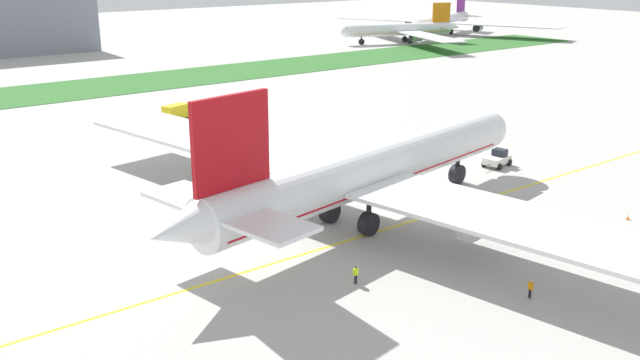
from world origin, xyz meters
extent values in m
plane|color=#ADAAA5|center=(0.00, 0.00, 0.00)|extent=(600.00, 600.00, 0.00)
cube|color=yellow|center=(0.00, -2.72, 0.00)|extent=(280.00, 0.36, 0.01)
cube|color=#2D6628|center=(0.00, 96.74, 0.05)|extent=(320.00, 24.00, 0.10)
cylinder|color=white|center=(-4.30, 0.49, 5.68)|extent=(45.62, 12.74, 5.05)
cube|color=#B20C14|center=(-4.30, 0.49, 4.80)|extent=(43.76, 12.04, 0.61)
sphere|color=white|center=(19.45, 4.61, 5.68)|extent=(4.80, 4.80, 4.80)
cone|color=white|center=(-28.91, -3.79, 6.06)|extent=(6.21, 5.18, 4.29)
cube|color=#B20C14|center=(-23.09, -2.78, 12.24)|extent=(8.14, 1.90, 8.08)
cube|color=white|center=(-24.85, 2.04, 6.44)|extent=(6.30, 8.81, 0.35)
cube|color=white|center=(-23.13, -7.91, 6.44)|extent=(6.30, 8.81, 0.35)
cube|color=white|center=(-10.46, 22.73, 5.05)|extent=(16.84, 41.99, 0.40)
cube|color=white|center=(-2.61, -22.53, 5.05)|extent=(16.84, 41.99, 0.40)
cylinder|color=#B7BABF|center=(-7.55, 13.90, 3.52)|extent=(5.20, 3.56, 2.78)
cylinder|color=black|center=(-5.18, 14.31, 3.52)|extent=(0.91, 2.94, 2.92)
cylinder|color=#B7BABF|center=(-2.84, -13.23, 3.52)|extent=(5.20, 3.56, 2.78)
cylinder|color=black|center=(-0.47, -12.82, 3.52)|extent=(0.91, 2.94, 2.92)
cylinder|color=black|center=(12.71, 3.44, 2.18)|extent=(0.53, 0.53, 1.96)
cylinder|color=black|center=(12.71, 3.44, 1.20)|extent=(2.55, 1.47, 2.40)
cylinder|color=black|center=(-8.33, 2.48, 2.18)|extent=(0.53, 0.53, 1.96)
cylinder|color=black|center=(-8.33, 2.48, 1.20)|extent=(2.55, 1.47, 2.40)
cylinder|color=black|center=(-7.42, -2.75, 2.18)|extent=(0.53, 0.53, 1.96)
cylinder|color=black|center=(-7.42, -2.75, 1.20)|extent=(2.55, 1.47, 2.40)
cube|color=black|center=(18.70, 4.48, 6.31)|extent=(2.39, 4.03, 0.91)
sphere|color=black|center=(-21.73, -0.03, 6.13)|extent=(0.35, 0.35, 0.35)
sphere|color=black|center=(-16.87, 0.82, 6.13)|extent=(0.35, 0.35, 0.35)
sphere|color=black|center=(-12.01, 1.66, 6.13)|extent=(0.35, 0.35, 0.35)
sphere|color=black|center=(-7.15, 2.50, 6.13)|extent=(0.35, 0.35, 0.35)
sphere|color=black|center=(-2.29, 3.35, 6.13)|extent=(0.35, 0.35, 0.35)
sphere|color=black|center=(2.57, 4.19, 6.13)|extent=(0.35, 0.35, 0.35)
sphere|color=black|center=(7.43, 5.03, 6.13)|extent=(0.35, 0.35, 0.35)
sphere|color=black|center=(12.29, 5.88, 6.13)|extent=(0.35, 0.35, 0.35)
cube|color=white|center=(22.60, 5.16, 0.91)|extent=(4.33, 2.93, 0.91)
cube|color=black|center=(23.19, 5.26, 1.81)|extent=(1.72, 1.95, 0.90)
cylinder|color=black|center=(19.74, 4.66, 0.60)|extent=(1.79, 0.43, 0.12)
cylinder|color=black|center=(21.42, 3.80, 0.45)|extent=(0.95, 0.50, 0.90)
cylinder|color=black|center=(21.03, 6.04, 0.45)|extent=(0.95, 0.50, 0.90)
cylinder|color=black|center=(24.18, 4.28, 0.45)|extent=(0.95, 0.50, 0.90)
cylinder|color=black|center=(23.79, 6.52, 0.45)|extent=(0.95, 0.50, 0.90)
cylinder|color=black|center=(-15.90, -10.62, 0.42)|extent=(0.12, 0.12, 0.85)
cylinder|color=#BFE519|center=(-16.05, -10.63, 1.12)|extent=(0.10, 0.10, 0.54)
cylinder|color=black|center=(-15.70, -10.60, 0.42)|extent=(0.12, 0.12, 0.85)
cylinder|color=#BFE519|center=(-15.55, -10.59, 1.12)|extent=(0.10, 0.10, 0.54)
cube|color=#BFE519|center=(-15.80, -10.61, 1.15)|extent=(0.47, 0.29, 0.60)
sphere|color=brown|center=(-15.80, -10.61, 1.58)|extent=(0.23, 0.23, 0.23)
cylinder|color=black|center=(7.80, -17.16, 0.39)|extent=(0.11, 0.11, 0.79)
cylinder|color=orange|center=(7.89, -17.27, 1.04)|extent=(0.09, 0.09, 0.50)
cylinder|color=black|center=(7.69, -17.02, 0.39)|extent=(0.11, 0.11, 0.79)
cylinder|color=orange|center=(7.60, -16.91, 1.04)|extent=(0.09, 0.09, 0.50)
cube|color=orange|center=(7.75, -17.09, 1.07)|extent=(0.44, 0.47, 0.56)
sphere|color=tan|center=(7.75, -17.09, 1.46)|extent=(0.21, 0.21, 0.21)
cylinder|color=black|center=(-5.99, -21.40, 0.42)|extent=(0.12, 0.12, 0.83)
cylinder|color=orange|center=(-5.94, -21.26, 1.10)|extent=(0.10, 0.10, 0.53)
cylinder|color=black|center=(-6.06, -21.58, 0.42)|extent=(0.12, 0.12, 0.83)
cylinder|color=orange|center=(-6.11, -21.72, 1.10)|extent=(0.10, 0.10, 0.53)
cube|color=orange|center=(-6.03, -21.49, 1.13)|extent=(0.38, 0.49, 0.59)
sphere|color=tan|center=(-6.03, -21.49, 1.55)|extent=(0.23, 0.23, 0.23)
cube|color=#F2590C|center=(17.67, -16.59, 0.01)|extent=(0.36, 0.36, 0.03)
cone|color=#F2590C|center=(17.67, -16.59, 0.31)|extent=(0.28, 0.28, 0.55)
cylinder|color=white|center=(17.67, -16.59, 0.33)|extent=(0.17, 0.17, 0.06)
cube|color=yellow|center=(0.85, 57.10, 1.59)|extent=(4.95, 3.57, 2.28)
cube|color=yellow|center=(3.55, 58.02, 1.28)|extent=(2.34, 2.61, 1.65)
cube|color=#263347|center=(4.31, 58.28, 1.61)|extent=(0.69, 1.82, 0.73)
cylinder|color=black|center=(3.18, 59.08, 0.45)|extent=(0.95, 0.57, 0.90)
cylinder|color=black|center=(3.91, 56.95, 0.45)|extent=(0.95, 0.57, 0.90)
cylinder|color=black|center=(-0.57, 57.80, 0.45)|extent=(0.95, 0.57, 0.90)
cylinder|color=black|center=(0.16, 55.67, 0.45)|extent=(0.95, 0.57, 0.90)
cylinder|color=white|center=(109.98, 115.66, 4.37)|extent=(34.37, 15.22, 3.89)
cube|color=orange|center=(109.98, 115.66, 3.69)|extent=(32.95, 14.47, 0.47)
sphere|color=white|center=(92.42, 121.79, 4.37)|extent=(3.69, 3.69, 3.69)
cone|color=white|center=(128.18, 109.31, 4.67)|extent=(5.13, 4.53, 3.31)
cube|color=orange|center=(123.88, 110.81, 9.43)|extent=(6.08, 2.45, 6.22)
cube|color=white|center=(123.26, 106.91, 4.96)|extent=(5.69, 7.14, 0.27)
cube|color=white|center=(125.82, 114.25, 4.96)|extent=(5.69, 7.14, 0.27)
cube|color=white|center=(105.79, 98.36, 3.89)|extent=(17.68, 32.32, 0.31)
cube|color=white|center=(117.47, 131.81, 3.89)|extent=(17.68, 32.32, 0.31)
cylinder|color=#B7BABF|center=(107.14, 105.40, 2.71)|extent=(4.19, 3.24, 2.14)
cylinder|color=black|center=(105.40, 106.01, 2.71)|extent=(1.04, 2.23, 2.25)
cylinder|color=#B7BABF|center=(114.14, 125.46, 2.71)|extent=(4.19, 3.24, 2.14)
cylinder|color=black|center=(112.40, 126.06, 2.71)|extent=(1.04, 2.23, 2.25)
cylinder|color=black|center=(97.40, 120.05, 1.68)|extent=(0.41, 0.41, 1.51)
cylinder|color=black|center=(97.40, 120.05, 0.92)|extent=(2.02, 1.39, 1.85)
cylinder|color=black|center=(111.95, 112.81, 1.68)|extent=(0.41, 0.41, 1.51)
cylinder|color=black|center=(111.95, 112.81, 0.92)|extent=(2.02, 1.39, 1.85)
cylinder|color=black|center=(113.30, 116.66, 1.68)|extent=(0.41, 0.41, 1.51)
cylinder|color=black|center=(113.30, 116.66, 0.92)|extent=(2.02, 1.39, 1.85)
cylinder|color=white|center=(139.54, 124.65, 4.83)|extent=(42.23, 20.33, 4.29)
cube|color=#661472|center=(139.54, 124.65, 4.08)|extent=(40.48, 19.36, 0.52)
sphere|color=white|center=(118.13, 116.03, 4.83)|extent=(4.08, 4.08, 4.08)
cone|color=white|center=(161.64, 133.55, 5.15)|extent=(5.75, 5.15, 3.65)
cube|color=#661472|center=(156.60, 131.52, 10.41)|extent=(7.47, 3.34, 6.87)
cube|color=white|center=(159.02, 127.86, 5.48)|extent=(7.03, 8.17, 0.30)
cube|color=white|center=(155.81, 135.83, 5.48)|extent=(7.03, 8.17, 0.30)
cube|color=white|center=(149.73, 105.19, 4.29)|extent=(23.65, 40.16, 0.34)
cube|color=white|center=(133.41, 145.74, 4.29)|extent=(23.65, 40.16, 0.34)
cylinder|color=#B7BABF|center=(145.20, 112.93, 3.00)|extent=(4.67, 3.71, 2.36)
cylinder|color=black|center=(143.31, 112.17, 3.00)|extent=(1.25, 2.43, 2.48)
cylinder|color=#B7BABF|center=(135.50, 137.02, 3.00)|extent=(4.67, 3.71, 2.36)
cylinder|color=black|center=(133.61, 136.26, 3.00)|extent=(1.25, 2.43, 2.48)
cylinder|color=black|center=(124.10, 118.44, 1.85)|extent=(0.45, 0.45, 1.66)
cylinder|color=black|center=(124.10, 118.44, 1.02)|extent=(2.24, 1.61, 2.04)
cylinder|color=black|center=(143.63, 123.86, 1.85)|extent=(0.45, 0.45, 1.66)
cylinder|color=black|center=(143.63, 123.86, 1.02)|extent=(2.24, 1.61, 2.04)
cylinder|color=black|center=(141.95, 128.05, 1.85)|extent=(0.45, 0.45, 1.66)
cylinder|color=black|center=(141.95, 128.05, 1.02)|extent=(2.24, 1.61, 2.04)
camera|label=1|loc=(-52.17, -52.86, 27.23)|focal=39.61mm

